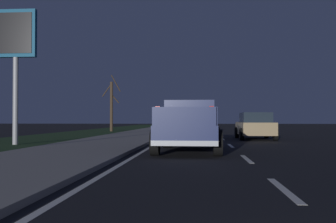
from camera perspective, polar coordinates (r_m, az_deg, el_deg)
name	(u,v)px	position (r m, az deg, el deg)	size (l,w,h in m)	color
ground	(218,136)	(28.50, 7.20, -3.43)	(144.00, 144.00, 0.00)	black
sidewalk_shoulder	(139,135)	(28.78, -4.22, -3.29)	(108.00, 4.00, 0.12)	gray
grass_verge	(70,135)	(29.94, -13.74, -3.29)	(108.00, 6.00, 0.01)	#1E3819
lane_markings	(184,134)	(30.97, 2.33, -3.24)	(109.07, 3.54, 0.01)	silver
pickup_truck	(189,126)	(14.82, 3.07, -2.08)	(5.47, 2.37, 1.87)	#141E4C
sedan_tan	(255,126)	(23.63, 12.29, -1.99)	(4.41, 2.03, 1.54)	#9E845B
sedan_white	(194,123)	(35.12, 3.70, -1.71)	(4.44, 2.09, 1.54)	silver
gas_price_sign	(16,44)	(19.86, -20.88, 9.00)	(0.27, 1.90, 6.21)	#99999E
bare_tree_far	(112,105)	(38.58, -8.05, 0.97)	(0.79, 1.82, 5.41)	#423323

